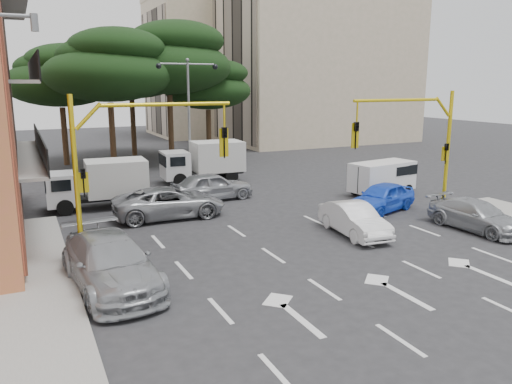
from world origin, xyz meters
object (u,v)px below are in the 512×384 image
Objects in this scene: car_silver_cross_a at (169,202)px; street_lamp_center at (188,97)px; car_silver_cross_b at (212,186)px; box_truck_b at (203,162)px; box_truck_a at (99,185)px; van_white at (382,178)px; signal_mast_right at (421,137)px; car_silver_wagon at (110,263)px; car_silver_parked at (477,216)px; car_white_hatch at (354,219)px; car_blue_compact at (382,197)px; signal_mast_left at (128,154)px.

street_lamp_center is at bearing -22.45° from car_silver_cross_a.
car_silver_cross_a is 4.07m from car_silver_cross_b.
box_truck_a is at bearing 124.26° from box_truck_b.
signal_mast_right is at bearing -28.93° from van_white.
box_truck_b is (8.46, 15.11, 0.50)m from car_silver_wagon.
car_silver_wagon is 1.23× the size of car_silver_cross_b.
car_silver_wagon is at bearing 176.41° from box_truck_a.
car_silver_parked is (0.82, -2.86, -3.23)m from signal_mast_right.
car_silver_cross_a reaches higher than car_silver_parked.
signal_mast_right is 1.33× the size of car_silver_parked.
car_silver_wagon is at bearing -166.95° from car_white_hatch.
car_silver_parked is (11.63, -7.87, -0.09)m from car_silver_cross_a.
car_silver_cross_a is at bearing -137.19° from box_truck_a.
car_white_hatch is 10.43m from car_silver_wagon.
car_white_hatch is at bearing -166.00° from signal_mast_right.
box_truck_b is (4.46, 7.68, 0.57)m from car_silver_cross_a.
car_silver_parked is at bearing 1.58° from car_blue_compact.
car_blue_compact is at bearing -136.27° from car_silver_cross_b.
car_silver_cross_a is 12.51m from van_white.
signal_mast_right is 1.00× the size of signal_mast_left.
box_truck_a reaches higher than car_white_hatch.
box_truck_a reaches higher than car_silver_cross_a.
car_silver_parked is at bearing -12.46° from car_white_hatch.
car_silver_wagon is (-1.20, -2.42, -3.07)m from signal_mast_left.
van_white is (9.36, -2.99, 0.20)m from car_silver_cross_b.
car_blue_compact is at bearing 107.01° from car_silver_parked.
signal_mast_left is 15.65m from street_lamp_center.
car_silver_cross_a reaches higher than car_white_hatch.
car_silver_cross_b is at bearing 168.67° from box_truck_b.
signal_mast_left is 1.47× the size of car_white_hatch.
car_silver_parked is at bearing -124.89° from box_truck_a.
street_lamp_center is 1.54× the size of box_truck_a.
van_white is (1.70, 4.61, -2.91)m from signal_mast_right.
car_silver_cross_a is at bearing -128.32° from car_blue_compact.
van_white is 0.78× the size of box_truck_a.
box_truck_b is (1.31, 5.10, 0.54)m from car_silver_cross_b.
signal_mast_left is at bearing 165.13° from car_silver_parked.
signal_mast_left is at bearing -115.91° from street_lamp_center.
signal_mast_left reaches higher than car_silver_parked.
car_silver_parked is 1.15× the size of van_white.
box_truck_a reaches higher than van_white.
car_silver_cross_a is (4.00, 7.43, -0.08)m from car_silver_wagon.
signal_mast_left reaches higher than car_silver_cross_b.
car_silver_parked is at bearing -65.66° from street_lamp_center.
signal_mast_left is at bearing 153.34° from box_truck_b.
car_silver_cross_a reaches higher than car_blue_compact.
car_blue_compact is (3.62, 2.64, 0.06)m from car_white_hatch.
box_truck_a is 0.94× the size of box_truck_b.
car_white_hatch is (-4.46, -1.11, -3.21)m from signal_mast_right.
car_silver_parked is at bearing -6.91° from car_silver_wagon.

